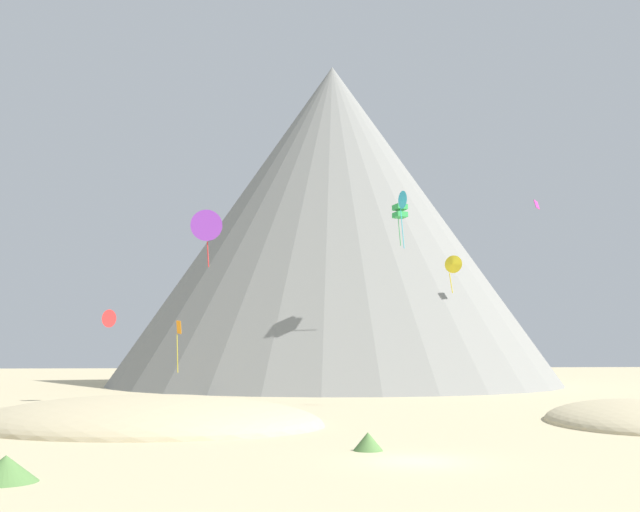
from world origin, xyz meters
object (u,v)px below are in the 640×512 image
at_px(kite_violet_low, 206,226).
at_px(kite_yellow_low, 453,264).
at_px(rock_massif, 331,224).
at_px(kite_orange_low, 178,337).
at_px(bush_mid_center, 142,412).
at_px(bush_far_right, 368,441).
at_px(bush_low_patch, 151,425).
at_px(kite_magenta_mid, 537,205).
at_px(bush_scatter_east, 251,420).
at_px(kite_red_low, 108,318).
at_px(kite_green_mid, 400,211).
at_px(kite_cyan_mid, 402,201).
at_px(bush_far_left, 5,469).

distance_m(kite_violet_low, kite_yellow_low, 23.58).
height_order(rock_massif, kite_orange_low, rock_massif).
bearing_deg(kite_violet_low, kite_yellow_low, -154.74).
xyz_separation_m(bush_mid_center, kite_orange_low, (0.63, 24.40, 6.03)).
relative_size(bush_far_right, kite_violet_low, 0.36).
distance_m(bush_mid_center, bush_low_patch, 12.47).
xyz_separation_m(bush_far_right, kite_magenta_mid, (29.46, 46.79, 21.92)).
height_order(bush_scatter_east, bush_low_patch, bush_low_patch).
relative_size(kite_red_low, kite_magenta_mid, 1.53).
bearing_deg(bush_low_patch, kite_yellow_low, 37.26).
xyz_separation_m(kite_violet_low, kite_orange_low, (-3.98, 29.69, -6.99)).
bearing_deg(bush_mid_center, rock_massif, 68.43).
bearing_deg(bush_mid_center, kite_magenta_mid, 31.86).
relative_size(bush_scatter_east, bush_mid_center, 1.74).
distance_m(bush_low_patch, kite_magenta_mid, 60.15).
relative_size(bush_scatter_east, kite_magenta_mid, 2.42).
xyz_separation_m(bush_far_right, kite_yellow_low, (12.44, 25.94, 11.87)).
distance_m(bush_far_right, kite_green_mid, 48.51).
relative_size(bush_scatter_east, kite_red_low, 1.57).
relative_size(bush_mid_center, bush_far_right, 1.09).
xyz_separation_m(rock_massif, kite_orange_low, (-20.64, -29.41, -18.10)).
bearing_deg(kite_magenta_mid, kite_cyan_mid, 29.94).
bearing_deg(bush_mid_center, kite_red_low, 108.34).
distance_m(bush_scatter_east, bush_mid_center, 10.65).
xyz_separation_m(bush_far_left, kite_yellow_low, (26.97, 32.83, 11.83)).
xyz_separation_m(bush_far_left, kite_orange_low, (2.09, 51.66, 5.91)).
bearing_deg(bush_scatter_east, bush_far_right, -68.02).
bearing_deg(bush_far_left, bush_mid_center, 86.92).
xyz_separation_m(bush_low_patch, bush_far_right, (11.07, -8.06, -0.11)).
bearing_deg(kite_cyan_mid, kite_green_mid, 153.73).
height_order(bush_scatter_east, rock_massif, rock_massif).
bearing_deg(bush_mid_center, bush_scatter_east, -43.02).
relative_size(bush_mid_center, kite_red_low, 0.91).
bearing_deg(kite_violet_low, bush_far_left, 72.35).
relative_size(bush_far_right, rock_massif, 0.02).
bearing_deg(kite_cyan_mid, kite_red_low, -105.36).
height_order(kite_violet_low, kite_cyan_mid, kite_cyan_mid).
height_order(bush_far_right, kite_violet_low, kite_violet_low).
bearing_deg(kite_green_mid, bush_far_right, 54.62).
relative_size(bush_far_left, kite_magenta_mid, 2.08).
bearing_deg(kite_yellow_low, kite_red_low, -165.54).
bearing_deg(kite_yellow_low, bush_mid_center, -133.49).
distance_m(bush_scatter_east, rock_massif, 67.05).
distance_m(kite_yellow_low, kite_orange_low, 31.75).
bearing_deg(bush_scatter_east, bush_low_patch, -138.92).
distance_m(bush_scatter_east, kite_cyan_mid, 34.92).
bearing_deg(kite_magenta_mid, kite_green_mid, 15.56).
distance_m(bush_far_right, kite_magenta_mid, 59.48).
bearing_deg(kite_red_low, kite_violet_low, 66.57).
xyz_separation_m(bush_scatter_east, kite_violet_low, (-3.18, 1.98, 13.04)).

